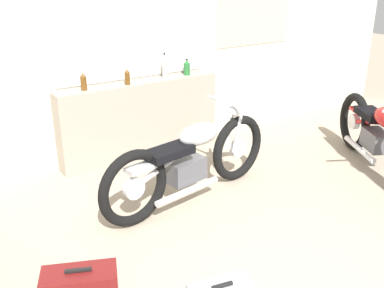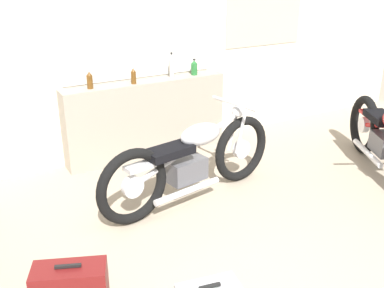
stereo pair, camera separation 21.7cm
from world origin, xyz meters
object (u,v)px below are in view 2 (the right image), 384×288
bottle_left_center (133,76)px  bottle_center (172,66)px  motorcycle_silver (192,160)px  bottle_leftmost (90,80)px  bottle_right_center (194,68)px

bottle_left_center → bottle_center: 0.54m
bottle_left_center → motorcycle_silver: bearing=-86.5°
bottle_leftmost → bottle_center: (1.05, 0.02, 0.04)m
motorcycle_silver → bottle_left_center: bearing=93.5°
bottle_leftmost → motorcycle_silver: bearing=-65.5°
bottle_center → bottle_right_center: bearing=-4.7°
bottle_leftmost → bottle_right_center: 1.36m
bottle_left_center → bottle_right_center: bearing=2.5°
bottle_center → motorcycle_silver: bottle_center is taller
bottle_left_center → bottle_right_center: size_ratio=1.00×
bottle_right_center → motorcycle_silver: (-0.77, -1.30, -0.61)m
bottle_right_center → motorcycle_silver: 1.63m
bottle_leftmost → motorcycle_silver: bottle_leftmost is taller
bottle_right_center → motorcycle_silver: bearing=-120.7°
bottle_leftmost → bottle_left_center: (0.52, -0.04, -0.00)m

